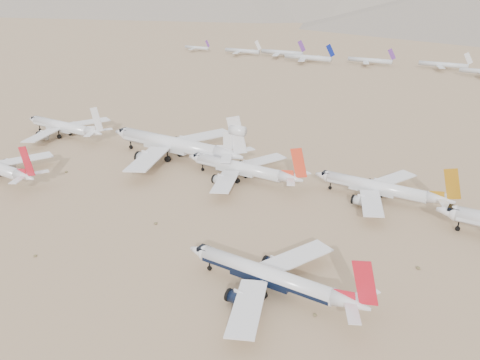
{
  "coord_description": "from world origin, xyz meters",
  "views": [
    {
      "loc": [
        53.32,
        -72.45,
        62.23
      ],
      "look_at": [
        -18.77,
        40.83,
        7.0
      ],
      "focal_mm": 35.0,
      "sensor_mm": 36.0,
      "label": 1
    }
  ],
  "objects": [
    {
      "name": "ground",
      "position": [
        0.0,
        0.0,
        0.0
      ],
      "size": [
        7000.0,
        7000.0,
        0.0
      ],
      "primitive_type": "plane",
      "color": "#937456",
      "rests_on": "ground"
    },
    {
      "name": "main_airliner",
      "position": [
        13.25,
        3.61,
        4.15
      ],
      "size": [
        42.76,
        41.76,
        15.09
      ],
      "color": "white",
      "rests_on": "ground"
    },
    {
      "name": "row2_gold_tail",
      "position": [
        18.59,
        64.44,
        4.23
      ],
      "size": [
        42.52,
        41.58,
        15.14
      ],
      "color": "white",
      "rests_on": "ground"
    },
    {
      "name": "row2_orange_tail",
      "position": [
        -26.65,
        55.23,
        4.47
      ],
      "size": [
        44.62,
        43.65,
        15.92
      ],
      "color": "white",
      "rests_on": "ground"
    },
    {
      "name": "row2_white_trijet",
      "position": [
        -59.82,
        59.58,
        6.26
      ],
      "size": [
        61.05,
        59.66,
        21.63
      ],
      "color": "white",
      "rests_on": "ground"
    },
    {
      "name": "row2_white_twin",
      "position": [
        -121.49,
        55.94,
        4.73
      ],
      "size": [
        46.99,
        45.98,
        16.79
      ],
      "color": "white",
      "rests_on": "ground"
    },
    {
      "name": "distant_storage_row",
      "position": [
        -10.27,
        334.12,
        4.41
      ],
      "size": [
        557.77,
        63.81,
        15.29
      ],
      "color": "silver",
      "rests_on": "ground"
    },
    {
      "name": "desert_scrub",
      "position": [
        -11.08,
        -26.49,
        0.28
      ],
      "size": [
        247.37,
        121.67,
        0.63
      ],
      "color": "brown",
      "rests_on": "ground"
    }
  ]
}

